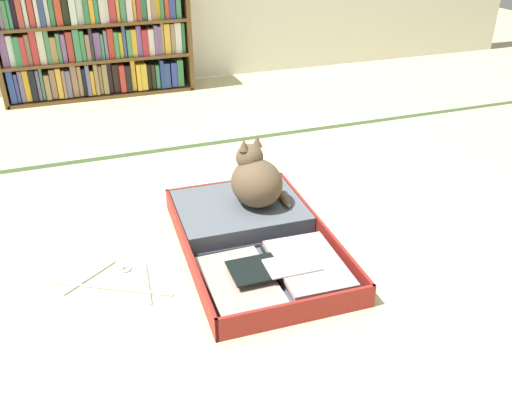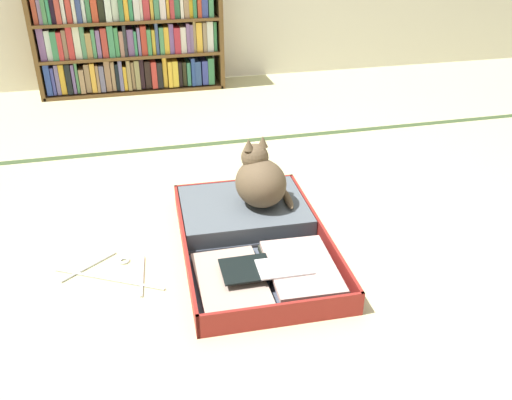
{
  "view_description": "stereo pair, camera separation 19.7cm",
  "coord_description": "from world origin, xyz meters",
  "px_view_note": "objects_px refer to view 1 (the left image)",
  "views": [
    {
      "loc": [
        -0.7,
        -1.74,
        1.22
      ],
      "look_at": [
        -0.08,
        -0.01,
        0.2
      ],
      "focal_mm": 37.56,
      "sensor_mm": 36.0,
      "label": 1
    },
    {
      "loc": [
        -0.51,
        -1.8,
        1.22
      ],
      "look_at": [
        -0.08,
        -0.01,
        0.2
      ],
      "focal_mm": 37.56,
      "sensor_mm": 36.0,
      "label": 2
    }
  ],
  "objects_px": {
    "black_cat": "(255,180)",
    "bookshelf": "(94,42)",
    "open_suitcase": "(253,234)",
    "clothes_hanger": "(118,282)"
  },
  "relations": [
    {
      "from": "open_suitcase",
      "to": "black_cat",
      "type": "bearing_deg",
      "value": 66.82
    },
    {
      "from": "black_cat",
      "to": "clothes_hanger",
      "type": "distance_m",
      "value": 0.7
    },
    {
      "from": "open_suitcase",
      "to": "black_cat",
      "type": "height_order",
      "value": "black_cat"
    },
    {
      "from": "clothes_hanger",
      "to": "bookshelf",
      "type": "bearing_deg",
      "value": 85.71
    },
    {
      "from": "open_suitcase",
      "to": "black_cat",
      "type": "distance_m",
      "value": 0.23
    },
    {
      "from": "open_suitcase",
      "to": "bookshelf",
      "type": "bearing_deg",
      "value": 99.76
    },
    {
      "from": "black_cat",
      "to": "clothes_hanger",
      "type": "xyz_separation_m",
      "value": [
        -0.62,
        -0.24,
        -0.2
      ]
    },
    {
      "from": "bookshelf",
      "to": "open_suitcase",
      "type": "distance_m",
      "value": 2.3
    },
    {
      "from": "black_cat",
      "to": "bookshelf",
      "type": "bearing_deg",
      "value": 102.19
    },
    {
      "from": "open_suitcase",
      "to": "black_cat",
      "type": "xyz_separation_m",
      "value": [
        0.07,
        0.15,
        0.16
      ]
    }
  ]
}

